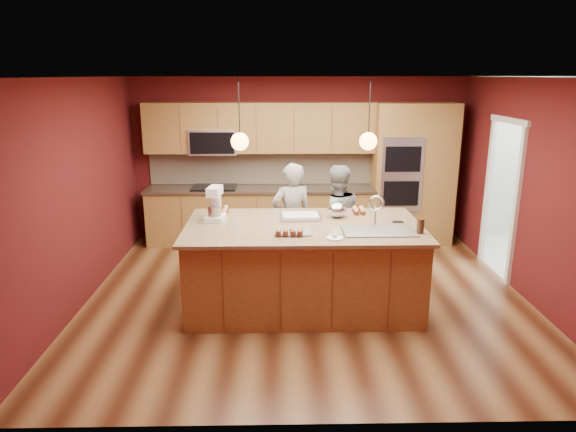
{
  "coord_description": "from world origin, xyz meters",
  "views": [
    {
      "loc": [
        -0.36,
        -6.04,
        2.73
      ],
      "look_at": [
        -0.24,
        -0.1,
        1.09
      ],
      "focal_mm": 32.0,
      "sensor_mm": 36.0,
      "label": 1
    }
  ],
  "objects_px": {
    "person_left": "(292,220)",
    "stand_mixer": "(215,206)",
    "person_right": "(336,220)",
    "island": "(304,265)",
    "mixing_bowl": "(337,210)"
  },
  "relations": [
    {
      "from": "person_left",
      "to": "stand_mixer",
      "type": "relative_size",
      "value": 3.82
    },
    {
      "from": "person_left",
      "to": "stand_mixer",
      "type": "height_order",
      "value": "person_left"
    },
    {
      "from": "person_left",
      "to": "person_right",
      "type": "relative_size",
      "value": 1.02
    },
    {
      "from": "island",
      "to": "person_right",
      "type": "xyz_separation_m",
      "value": [
        0.49,
        1.03,
        0.26
      ]
    },
    {
      "from": "island",
      "to": "person_left",
      "type": "distance_m",
      "value": 1.07
    },
    {
      "from": "person_left",
      "to": "mixing_bowl",
      "type": "bearing_deg",
      "value": 111.11
    },
    {
      "from": "stand_mixer",
      "to": "mixing_bowl",
      "type": "bearing_deg",
      "value": 11.98
    },
    {
      "from": "stand_mixer",
      "to": "mixing_bowl",
      "type": "relative_size",
      "value": 1.77
    },
    {
      "from": "mixing_bowl",
      "to": "stand_mixer",
      "type": "bearing_deg",
      "value": -175.85
    },
    {
      "from": "mixing_bowl",
      "to": "island",
      "type": "bearing_deg",
      "value": -142.21
    },
    {
      "from": "stand_mixer",
      "to": "person_right",
      "type": "bearing_deg",
      "value": 35.42
    },
    {
      "from": "person_right",
      "to": "person_left",
      "type": "bearing_deg",
      "value": -11.75
    },
    {
      "from": "stand_mixer",
      "to": "mixing_bowl",
      "type": "distance_m",
      "value": 1.5
    },
    {
      "from": "person_left",
      "to": "person_right",
      "type": "xyz_separation_m",
      "value": [
        0.61,
        0.0,
        -0.02
      ]
    },
    {
      "from": "island",
      "to": "person_left",
      "type": "height_order",
      "value": "person_left"
    }
  ]
}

